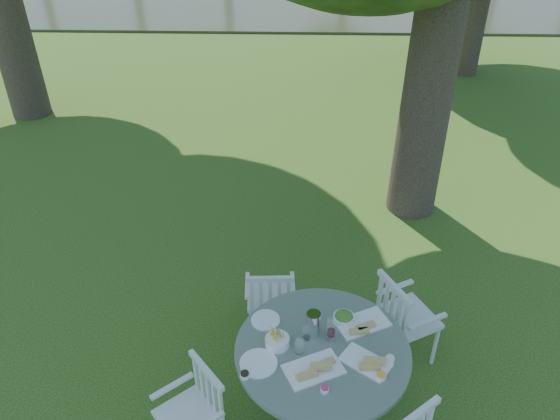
{
  "coord_description": "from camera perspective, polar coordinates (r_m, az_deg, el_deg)",
  "views": [
    {
      "loc": [
        0.14,
        -4.29,
        3.92
      ],
      "look_at": [
        0.0,
        0.2,
        0.85
      ],
      "focal_mm": 35.0,
      "sensor_mm": 36.0,
      "label": 1
    }
  ],
  "objects": [
    {
      "name": "ground",
      "position": [
        5.82,
        -0.06,
        -8.05
      ],
      "size": [
        140.0,
        140.0,
        0.0
      ],
      "primitive_type": "plane",
      "color": "#1E3D0C",
      "rests_on": "ground"
    },
    {
      "name": "table",
      "position": [
        4.29,
        4.37,
        -15.72
      ],
      "size": [
        1.3,
        1.3,
        0.81
      ],
      "color": "black",
      "rests_on": "ground"
    },
    {
      "name": "chair_ne",
      "position": [
        4.88,
        12.49,
        -10.67
      ],
      "size": [
        0.59,
        0.6,
        0.91
      ],
      "rotation": [
        0.0,
        0.0,
        -4.24
      ],
      "color": "silver",
      "rests_on": "ground"
    },
    {
      "name": "chair_sw",
      "position": [
        4.27,
        -8.59,
        -19.67
      ],
      "size": [
        0.58,
        0.58,
        0.84
      ],
      "rotation": [
        0.0,
        0.0,
        -0.87
      ],
      "color": "silver",
      "rests_on": "ground"
    },
    {
      "name": "chair_nw",
      "position": [
        4.99,
        -1.03,
        -9.23
      ],
      "size": [
        0.44,
        0.41,
        0.82
      ],
      "rotation": [
        0.0,
        0.0,
        -3.09
      ],
      "color": "silver",
      "rests_on": "ground"
    },
    {
      "name": "tableware",
      "position": [
        4.17,
        3.74,
        -13.27
      ],
      "size": [
        1.15,
        0.85,
        0.22
      ],
      "color": "white",
      "rests_on": "table"
    }
  ]
}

